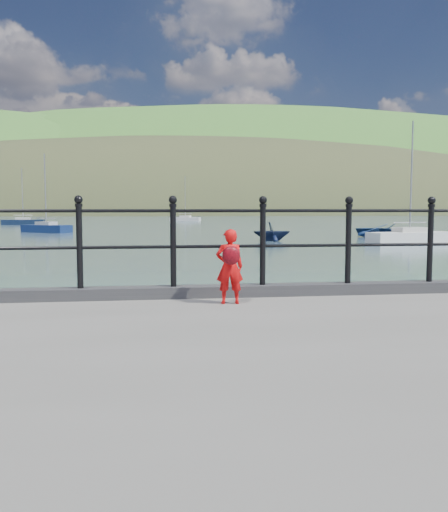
{
  "coord_description": "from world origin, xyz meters",
  "views": [
    {
      "loc": [
        -0.9,
        -7.27,
        2.18
      ],
      "look_at": [
        0.07,
        -0.2,
        1.55
      ],
      "focal_mm": 38.0,
      "sensor_mm": 36.0,
      "label": 1
    }
  ],
  "objects": [
    {
      "name": "far_shore",
      "position": [
        38.34,
        239.41,
        -22.57
      ],
      "size": [
        830.0,
        200.0,
        156.0
      ],
      "color": "#333A21",
      "rests_on": "ground"
    },
    {
      "name": "sailboat_port",
      "position": [
        -10.24,
        43.79,
        0.34
      ],
      "size": [
        4.92,
        4.19,
        7.32
      ],
      "rotation": [
        0.0,
        0.0,
        -0.63
      ],
      "color": "navy",
      "rests_on": "ground"
    },
    {
      "name": "launch_navy",
      "position": [
        7.26,
        28.45,
        0.64
      ],
      "size": [
        2.63,
        2.33,
        1.29
      ],
      "primitive_type": "imported",
      "rotation": [
        0.0,
        0.0,
        1.48
      ],
      "color": "#0E1733",
      "rests_on": "ground"
    },
    {
      "name": "launch_blue",
      "position": [
        17.09,
        31.5,
        0.53
      ],
      "size": [
        6.04,
        6.28,
        1.06
      ],
      "primitive_type": "imported",
      "rotation": [
        0.0,
        0.0,
        0.67
      ],
      "color": "navy",
      "rests_on": "ground"
    },
    {
      "name": "child",
      "position": [
        0.07,
        -0.71,
        1.47
      ],
      "size": [
        0.34,
        0.3,
        0.93
      ],
      "rotation": [
        0.0,
        0.0,
        3.12
      ],
      "color": "red",
      "rests_on": "quay"
    },
    {
      "name": "railing",
      "position": [
        0.0,
        -0.15,
        1.82
      ],
      "size": [
        18.11,
        0.11,
        1.2
      ],
      "color": "black",
      "rests_on": "kerb"
    },
    {
      "name": "sailboat_deep",
      "position": [
        5.24,
        87.02,
        0.34
      ],
      "size": [
        5.47,
        3.33,
        7.9
      ],
      "rotation": [
        0.0,
        0.0,
        -0.36
      ],
      "color": "silver",
      "rests_on": "ground"
    },
    {
      "name": "sailboat_left",
      "position": [
        -17.78,
        68.69,
        0.34
      ],
      "size": [
        5.44,
        1.8,
        7.78
      ],
      "rotation": [
        0.0,
        0.0,
        0.02
      ],
      "color": "black",
      "rests_on": "ground"
    },
    {
      "name": "kerb",
      "position": [
        0.0,
        -0.15,
        1.07
      ],
      "size": [
        60.0,
        0.3,
        0.15
      ],
      "primitive_type": "cube",
      "color": "#28282B",
      "rests_on": "quay"
    },
    {
      "name": "sailboat_near",
      "position": [
        15.42,
        25.07,
        0.34
      ],
      "size": [
        5.83,
        2.79,
        7.82
      ],
      "rotation": [
        0.0,
        0.0,
        0.23
      ],
      "color": "white",
      "rests_on": "ground"
    },
    {
      "name": "ground",
      "position": [
        0.0,
        0.0,
        0.0
      ],
      "size": [
        600.0,
        600.0,
        0.0
      ],
      "primitive_type": "plane",
      "color": "#2D4251",
      "rests_on": "ground"
    }
  ]
}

